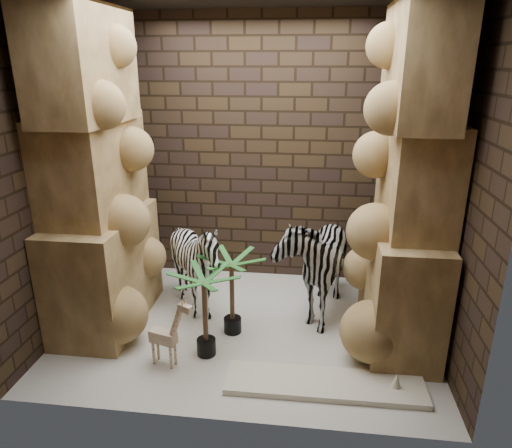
# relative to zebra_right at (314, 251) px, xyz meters

# --- Properties ---
(floor) EXTENTS (3.50, 3.50, 0.00)m
(floor) POSITION_rel_zebra_right_xyz_m (-0.64, -0.45, -0.67)
(floor) COLOR beige
(floor) RESTS_ON ground
(wall_back) EXTENTS (3.50, 0.00, 3.50)m
(wall_back) POSITION_rel_zebra_right_xyz_m (-0.64, 0.80, 0.83)
(wall_back) COLOR #342616
(wall_back) RESTS_ON ground
(wall_front) EXTENTS (3.50, 0.00, 3.50)m
(wall_front) POSITION_rel_zebra_right_xyz_m (-0.64, -1.70, 0.83)
(wall_front) COLOR #342616
(wall_front) RESTS_ON ground
(wall_left) EXTENTS (0.00, 3.00, 3.00)m
(wall_left) POSITION_rel_zebra_right_xyz_m (-2.39, -0.45, 0.83)
(wall_left) COLOR #342616
(wall_left) RESTS_ON ground
(wall_right) EXTENTS (0.00, 3.00, 3.00)m
(wall_right) POSITION_rel_zebra_right_xyz_m (1.11, -0.45, 0.83)
(wall_right) COLOR #342616
(wall_right) RESTS_ON ground
(rock_pillar_left) EXTENTS (0.68, 1.30, 3.00)m
(rock_pillar_left) POSITION_rel_zebra_right_xyz_m (-2.04, -0.45, 0.83)
(rock_pillar_left) COLOR #D7B472
(rock_pillar_left) RESTS_ON floor
(rock_pillar_right) EXTENTS (0.58, 1.25, 3.00)m
(rock_pillar_right) POSITION_rel_zebra_right_xyz_m (0.78, -0.45, 0.83)
(rock_pillar_right) COLOR #D7B472
(rock_pillar_right) RESTS_ON floor
(zebra_right) EXTENTS (0.78, 1.21, 1.33)m
(zebra_right) POSITION_rel_zebra_right_xyz_m (0.00, 0.00, 0.00)
(zebra_right) COLOR white
(zebra_right) RESTS_ON floor
(zebra_left) EXTENTS (1.02, 1.20, 0.97)m
(zebra_left) POSITION_rel_zebra_right_xyz_m (-1.18, -0.21, -0.18)
(zebra_left) COLOR white
(zebra_left) RESTS_ON floor
(giraffe_toy) EXTENTS (0.37, 0.21, 0.69)m
(giraffe_toy) POSITION_rel_zebra_right_xyz_m (-1.26, -1.10, -0.32)
(giraffe_toy) COLOR beige
(giraffe_toy) RESTS_ON floor
(palm_front) EXTENTS (0.36, 0.36, 0.81)m
(palm_front) POSITION_rel_zebra_right_xyz_m (-0.76, -0.53, -0.26)
(palm_front) COLOR #1E6E35
(palm_front) RESTS_ON floor
(palm_back) EXTENTS (0.36, 0.36, 0.81)m
(palm_back) POSITION_rel_zebra_right_xyz_m (-0.93, -0.92, -0.26)
(palm_back) COLOR #1E6E35
(palm_back) RESTS_ON floor
(surfboard) EXTENTS (1.60, 0.41, 0.05)m
(surfboard) POSITION_rel_zebra_right_xyz_m (0.11, -1.23, -0.64)
(surfboard) COLOR #EEE8CA
(surfboard) RESTS_ON floor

